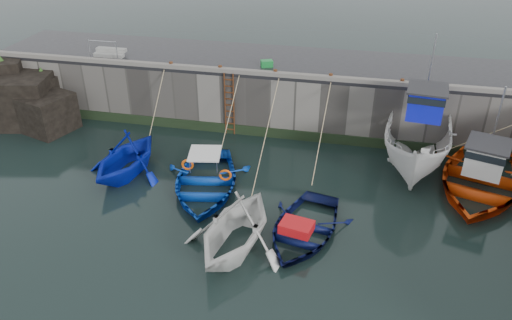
% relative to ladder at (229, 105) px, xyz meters
% --- Properties ---
extents(ground, '(120.00, 120.00, 0.00)m').
position_rel_ladder_xyz_m(ground, '(2.00, -9.91, -1.59)').
color(ground, black).
rests_on(ground, ground).
extents(quay_back, '(30.00, 5.00, 3.00)m').
position_rel_ladder_xyz_m(quay_back, '(2.00, 2.59, -0.09)').
color(quay_back, slate).
rests_on(quay_back, ground).
extents(road_back, '(30.00, 5.00, 0.16)m').
position_rel_ladder_xyz_m(road_back, '(2.00, 2.59, 1.49)').
color(road_back, black).
rests_on(road_back, quay_back).
extents(kerb_back, '(30.00, 0.30, 0.20)m').
position_rel_ladder_xyz_m(kerb_back, '(2.00, 0.24, 1.67)').
color(kerb_back, slate).
rests_on(kerb_back, road_back).
extents(algae_back, '(30.00, 0.08, 0.50)m').
position_rel_ladder_xyz_m(algae_back, '(2.00, 0.05, -1.34)').
color(algae_back, black).
rests_on(algae_back, ground).
extents(rock_outcrop, '(5.85, 4.24, 3.41)m').
position_rel_ladder_xyz_m(rock_outcrop, '(-10.92, -0.80, -0.33)').
color(rock_outcrop, black).
rests_on(rock_outcrop, ground).
extents(ladder, '(0.51, 0.08, 3.20)m').
position_rel_ladder_xyz_m(ladder, '(0.00, 0.00, 0.00)').
color(ladder, '#3F1E0F').
rests_on(ladder, ground).
extents(boat_near_white, '(4.23, 4.72, 2.23)m').
position_rel_ladder_xyz_m(boat_near_white, '(-3.41, -4.66, -1.59)').
color(boat_near_white, '#0C22BE').
rests_on(boat_near_white, ground).
extents(boat_near_white_rope, '(0.04, 3.44, 3.10)m').
position_rel_ladder_xyz_m(boat_near_white_rope, '(-3.41, -1.04, -1.59)').
color(boat_near_white_rope, tan).
rests_on(boat_near_white_rope, ground).
extents(boat_near_blue, '(4.79, 6.04, 1.12)m').
position_rel_ladder_xyz_m(boat_near_blue, '(0.28, -5.14, -1.59)').
color(boat_near_blue, '#0C40B9').
rests_on(boat_near_blue, ground).
extents(boat_near_blue_rope, '(0.04, 3.77, 3.10)m').
position_rel_ladder_xyz_m(boat_near_blue_rope, '(0.28, -1.28, -1.59)').
color(boat_near_blue_rope, tan).
rests_on(boat_near_blue_rope, ground).
extents(boat_near_blacktrim, '(4.66, 5.17, 2.40)m').
position_rel_ladder_xyz_m(boat_near_blacktrim, '(2.48, -8.54, -1.59)').
color(boat_near_blacktrim, white).
rests_on(boat_near_blacktrim, ground).
extents(boat_near_blacktrim_rope, '(0.04, 6.65, 3.10)m').
position_rel_ladder_xyz_m(boat_near_blacktrim_rope, '(2.48, -2.98, -1.59)').
color(boat_near_blacktrim_rope, tan).
rests_on(boat_near_blacktrim_rope, ground).
extents(boat_near_navy, '(4.13, 5.17, 0.96)m').
position_rel_ladder_xyz_m(boat_near_navy, '(4.68, -7.22, -1.59)').
color(boat_near_navy, '#0A1243').
rests_on(boat_near_navy, ground).
extents(boat_near_navy_rope, '(0.04, 5.46, 3.10)m').
position_rel_ladder_xyz_m(boat_near_navy_rope, '(4.68, -2.32, -1.59)').
color(boat_near_navy_rope, tan).
rests_on(boat_near_navy_rope, ground).
extents(boat_far_white, '(3.67, 7.89, 5.95)m').
position_rel_ladder_xyz_m(boat_far_white, '(8.95, -1.10, -0.36)').
color(boat_far_white, silver).
rests_on(boat_far_white, ground).
extents(boat_far_orange, '(6.70, 7.98, 4.42)m').
position_rel_ladder_xyz_m(boat_far_orange, '(11.49, -2.57, -1.14)').
color(boat_far_orange, '#D73D0B').
rests_on(boat_far_orange, ground).
extents(fish_crate, '(0.67, 0.56, 0.32)m').
position_rel_ladder_xyz_m(fish_crate, '(1.57, 1.44, 1.73)').
color(fish_crate, '#178033').
rests_on(fish_crate, road_back).
extents(railing, '(1.60, 1.05, 1.00)m').
position_rel_ladder_xyz_m(railing, '(-6.75, 1.33, 1.77)').
color(railing, '#A5A8AD').
rests_on(railing, road_back).
extents(bollard_a, '(0.18, 0.18, 0.28)m').
position_rel_ladder_xyz_m(bollard_a, '(-3.00, 0.34, 1.71)').
color(bollard_a, '#3F1E0F').
rests_on(bollard_a, road_back).
extents(bollard_b, '(0.18, 0.18, 0.28)m').
position_rel_ladder_xyz_m(bollard_b, '(-0.50, 0.34, 1.71)').
color(bollard_b, '#3F1E0F').
rests_on(bollard_b, road_back).
extents(bollard_c, '(0.18, 0.18, 0.28)m').
position_rel_ladder_xyz_m(bollard_c, '(2.20, 0.34, 1.71)').
color(bollard_c, '#3F1E0F').
rests_on(bollard_c, road_back).
extents(bollard_d, '(0.18, 0.18, 0.28)m').
position_rel_ladder_xyz_m(bollard_d, '(4.80, 0.34, 1.71)').
color(bollard_d, '#3F1E0F').
rests_on(bollard_d, road_back).
extents(bollard_e, '(0.18, 0.18, 0.28)m').
position_rel_ladder_xyz_m(bollard_e, '(8.00, 0.34, 1.71)').
color(bollard_e, '#3F1E0F').
rests_on(bollard_e, road_back).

